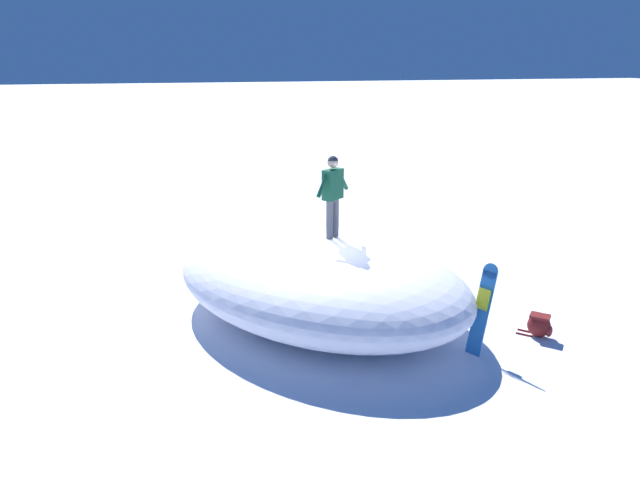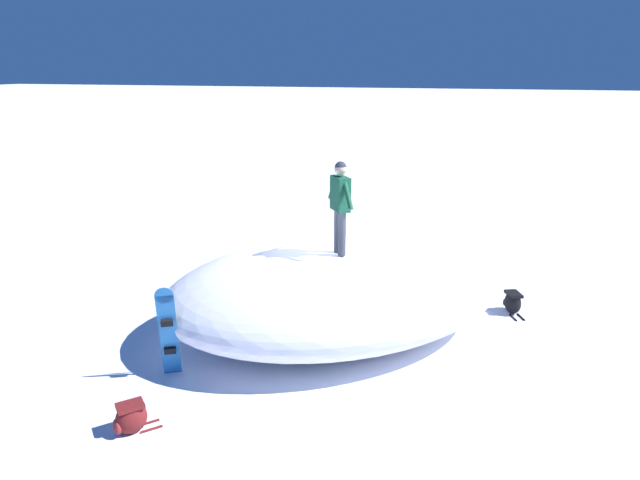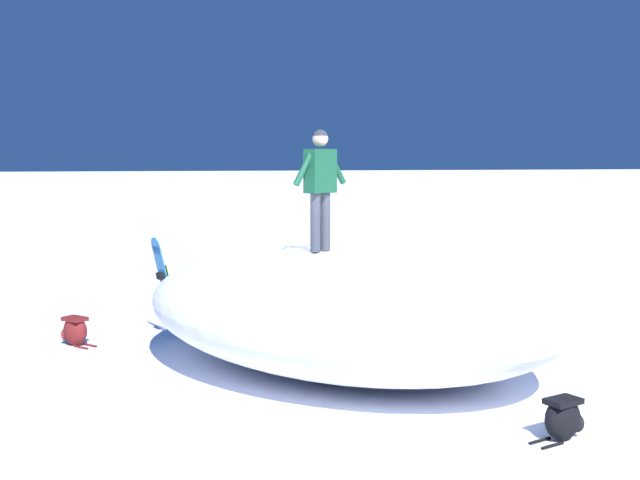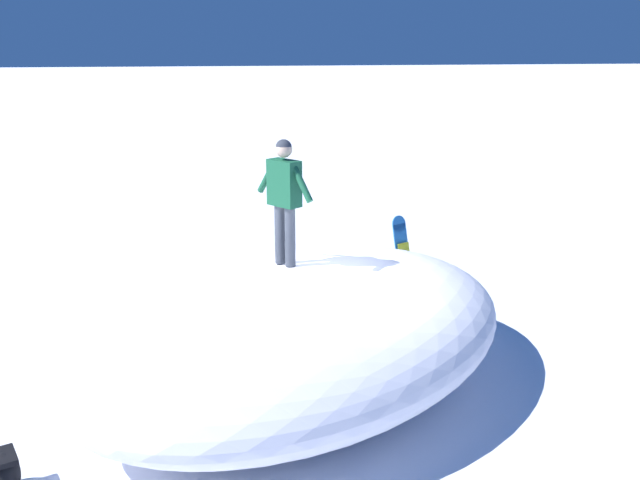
% 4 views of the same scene
% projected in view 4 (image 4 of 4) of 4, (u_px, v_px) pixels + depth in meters
% --- Properties ---
extents(ground, '(240.00, 240.00, 0.00)m').
position_uv_depth(ground, '(328.00, 386.00, 9.63)').
color(ground, white).
extents(snow_mound, '(7.68, 8.08, 1.70)m').
position_uv_depth(snow_mound, '(299.00, 332.00, 9.31)').
color(snow_mound, white).
rests_on(snow_mound, ground).
extents(snowboarder_standing, '(0.86, 0.68, 1.69)m').
position_uv_depth(snowboarder_standing, '(284.00, 191.00, 9.09)').
color(snowboarder_standing, '#333842').
rests_on(snowboarder_standing, snow_mound).
extents(snowboard_primary_upright, '(0.49, 0.45, 1.71)m').
position_uv_depth(snowboard_primary_upright, '(403.00, 263.00, 12.05)').
color(snowboard_primary_upright, '#2672BF').
rests_on(snowboard_primary_upright, ground).
extents(backpack_near, '(0.63, 0.62, 0.47)m').
position_uv_depth(backpack_near, '(373.00, 273.00, 13.56)').
color(backpack_near, maroon).
rests_on(backpack_near, ground).
extents(backpack_far, '(0.70, 0.49, 0.47)m').
position_uv_depth(backpack_far, '(5.00, 474.00, 7.28)').
color(backpack_far, black).
rests_on(backpack_far, ground).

